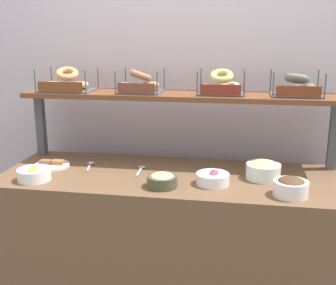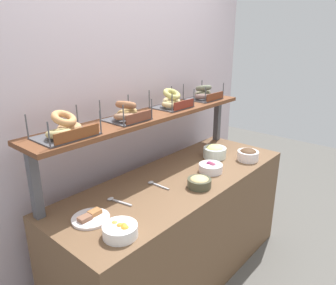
{
  "view_description": "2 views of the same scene",
  "coord_description": "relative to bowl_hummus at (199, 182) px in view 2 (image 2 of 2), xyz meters",
  "views": [
    {
      "loc": [
        0.36,
        -2.24,
        1.63
      ],
      "look_at": [
        -0.04,
        0.09,
        1.02
      ],
      "focal_mm": 44.96,
      "sensor_mm": 36.0,
      "label": 1
    },
    {
      "loc": [
        -1.61,
        -1.3,
        1.84
      ],
      "look_at": [
        -0.01,
        0.09,
        1.1
      ],
      "focal_mm": 34.02,
      "sensor_mm": 36.0,
      "label": 2
    }
  ],
  "objects": [
    {
      "name": "ground_plane",
      "position": [
        0.02,
        0.19,
        -0.89
      ],
      "size": [
        8.0,
        8.0,
        0.0
      ],
      "primitive_type": "plane",
      "color": "#595651"
    },
    {
      "name": "back_wall",
      "position": [
        0.02,
        0.74,
        0.31
      ],
      "size": [
        3.14,
        0.06,
        2.4
      ],
      "primitive_type": "cube",
      "color": "silver",
      "rests_on": "ground_plane"
    },
    {
      "name": "deli_counter",
      "position": [
        0.02,
        0.19,
        -0.46
      ],
      "size": [
        1.94,
        0.7,
        0.85
      ],
      "primitive_type": "cube",
      "color": "brown",
      "rests_on": "ground_plane"
    },
    {
      "name": "shelf_riser_left",
      "position": [
        -0.89,
        0.46,
        0.16
      ],
      "size": [
        0.05,
        0.05,
        0.4
      ],
      "primitive_type": "cube",
      "color": "#4C4C51",
      "rests_on": "deli_counter"
    },
    {
      "name": "shelf_riser_right",
      "position": [
        0.93,
        0.46,
        0.16
      ],
      "size": [
        0.05,
        0.05,
        0.4
      ],
      "primitive_type": "cube",
      "color": "#4C4C51",
      "rests_on": "deli_counter"
    },
    {
      "name": "upper_shelf",
      "position": [
        0.02,
        0.46,
        0.38
      ],
      "size": [
        1.9,
        0.32,
        0.03
      ],
      "primitive_type": "cube",
      "color": "brown",
      "rests_on": "shelf_riser_left"
    },
    {
      "name": "bowl_hummus",
      "position": [
        0.0,
        0.0,
        0.0
      ],
      "size": [
        0.16,
        0.16,
        0.08
      ],
      "color": "#494B36",
      "rests_on": "deli_counter"
    },
    {
      "name": "bowl_beet_salad",
      "position": [
        0.26,
        0.08,
        -0.0
      ],
      "size": [
        0.18,
        0.18,
        0.08
      ],
      "color": "white",
      "rests_on": "deli_counter"
    },
    {
      "name": "bowl_fruit_salad",
      "position": [
        -0.71,
        -0.02,
        -0.0
      ],
      "size": [
        0.18,
        0.18,
        0.08
      ],
      "color": "white",
      "rests_on": "deli_counter"
    },
    {
      "name": "bowl_egg_salad",
      "position": [
        0.53,
        0.22,
        0.01
      ],
      "size": [
        0.19,
        0.19,
        0.11
      ],
      "color": "white",
      "rests_on": "deli_counter"
    },
    {
      "name": "bowl_chocolate_spread",
      "position": [
        0.65,
        -0.02,
        0.01
      ],
      "size": [
        0.17,
        0.17,
        0.1
      ],
      "color": "white",
      "rests_on": "deli_counter"
    },
    {
      "name": "serving_plate_white",
      "position": [
        -0.72,
        0.22,
        -0.03
      ],
      "size": [
        0.21,
        0.21,
        0.04
      ],
      "color": "white",
      "rests_on": "deli_counter"
    },
    {
      "name": "serving_spoon_near_plate",
      "position": [
        -0.17,
        0.25,
        -0.03
      ],
      "size": [
        0.04,
        0.18,
        0.01
      ],
      "color": "#B7B7BC",
      "rests_on": "deli_counter"
    },
    {
      "name": "serving_spoon_by_edge",
      "position": [
        -0.5,
        0.27,
        -0.03
      ],
      "size": [
        0.06,
        0.17,
        0.01
      ],
      "color": "#B7B7BC",
      "rests_on": "deli_counter"
    },
    {
      "name": "bagel_basket_sesame",
      "position": [
        -0.68,
        0.45,
        0.44
      ],
      "size": [
        0.33,
        0.25,
        0.15
      ],
      "color": "#4C4C51",
      "rests_on": "upper_shelf"
    },
    {
      "name": "bagel_basket_everything",
      "position": [
        -0.22,
        0.46,
        0.44
      ],
      "size": [
        0.28,
        0.26,
        0.15
      ],
      "color": "#4C4C51",
      "rests_on": "upper_shelf"
    },
    {
      "name": "bagel_basket_plain",
      "position": [
        0.27,
        0.47,
        0.44
      ],
      "size": [
        0.28,
        0.26,
        0.15
      ],
      "color": "#4C4C51",
      "rests_on": "upper_shelf"
    },
    {
      "name": "bagel_basket_poppy",
      "position": [
        0.7,
        0.47,
        0.44
      ],
      "size": [
        0.29,
        0.26,
        0.14
      ],
      "color": "#4C4C51",
      "rests_on": "upper_shelf"
    }
  ]
}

